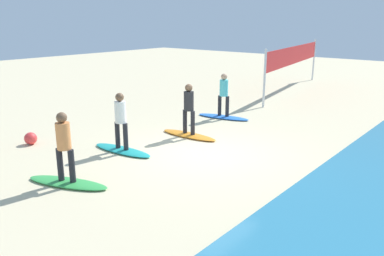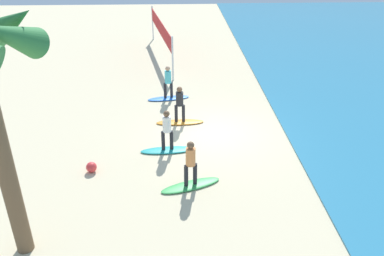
{
  "view_description": "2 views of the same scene",
  "coord_description": "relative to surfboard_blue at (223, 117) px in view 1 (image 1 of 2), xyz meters",
  "views": [
    {
      "loc": [
        8.48,
        6.48,
        3.74
      ],
      "look_at": [
        0.2,
        -0.32,
        0.74
      ],
      "focal_mm": 36.79,
      "sensor_mm": 36.0,
      "label": 1
    },
    {
      "loc": [
        14.68,
        -1.54,
        7.9
      ],
      "look_at": [
        1.03,
        -0.98,
        0.8
      ],
      "focal_mm": 36.96,
      "sensor_mm": 36.0,
      "label": 2
    }
  ],
  "objects": [
    {
      "name": "surfboard_blue",
      "position": [
        0.0,
        0.0,
        0.0
      ],
      "size": [
        0.94,
        2.17,
        0.09
      ],
      "primitive_type": "ellipsoid",
      "rotation": [
        0.0,
        0.0,
        1.75
      ],
      "color": "blue",
      "rests_on": "ground"
    },
    {
      "name": "surfer_teal",
      "position": [
        5.13,
        0.03,
        0.99
      ],
      "size": [
        0.32,
        0.46,
        1.64
      ],
      "color": "#232328",
      "rests_on": "surfboard_teal"
    },
    {
      "name": "surfboard_teal",
      "position": [
        5.13,
        0.03,
        0.0
      ],
      "size": [
        0.72,
        2.14,
        0.09
      ],
      "primitive_type": "ellipsoid",
      "rotation": [
        0.0,
        0.0,
        1.65
      ],
      "color": "teal",
      "rests_on": "ground"
    },
    {
      "name": "surfer_blue",
      "position": [
        0.0,
        0.0,
        0.99
      ],
      "size": [
        0.32,
        0.45,
        1.64
      ],
      "color": "#232328",
      "rests_on": "surfboard_blue"
    },
    {
      "name": "surfboard_orange",
      "position": [
        2.73,
        0.54,
        0.0
      ],
      "size": [
        0.63,
        2.12,
        0.09
      ],
      "primitive_type": "ellipsoid",
      "rotation": [
        0.0,
        0.0,
        1.61
      ],
      "color": "orange",
      "rests_on": "ground"
    },
    {
      "name": "beach_ball",
      "position": [
        6.46,
        -2.66,
        0.15
      ],
      "size": [
        0.38,
        0.38,
        0.38
      ],
      "primitive_type": "sphere",
      "color": "#E53838",
      "rests_on": "ground"
    },
    {
      "name": "surfer_orange",
      "position": [
        2.73,
        0.54,
        0.99
      ],
      "size": [
        0.32,
        0.46,
        1.64
      ],
      "color": "#232328",
      "rests_on": "surfboard_orange"
    },
    {
      "name": "ground_plane",
      "position": [
        3.72,
        1.97,
        -0.04
      ],
      "size": [
        60.0,
        60.0,
        0.0
      ],
      "primitive_type": "plane",
      "color": "beige"
    },
    {
      "name": "volleyball_net",
      "position": [
        -7.15,
        -0.54,
        1.74
      ],
      "size": [
        8.97,
        1.63,
        2.5
      ],
      "color": "silver",
      "rests_on": "ground"
    },
    {
      "name": "surfboard_green",
      "position": [
        7.5,
        0.83,
        0.0
      ],
      "size": [
        1.25,
        2.16,
        0.09
      ],
      "primitive_type": "ellipsoid",
      "rotation": [
        0.0,
        0.0,
        1.92
      ],
      "color": "green",
      "rests_on": "ground"
    },
    {
      "name": "surfer_green",
      "position": [
        7.5,
        0.83,
        0.99
      ],
      "size": [
        0.32,
        0.44,
        1.64
      ],
      "color": "#232328",
      "rests_on": "surfboard_green"
    }
  ]
}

